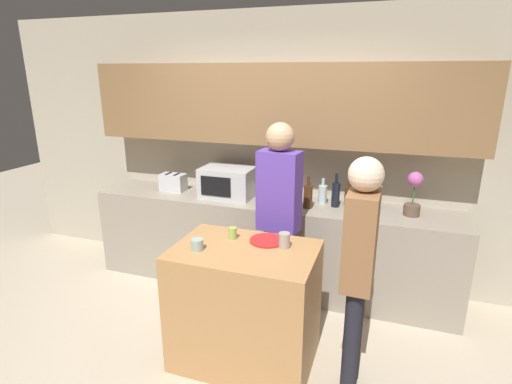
{
  "coord_description": "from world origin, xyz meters",
  "views": [
    {
      "loc": [
        1.08,
        -2.18,
        2.12
      ],
      "look_at": [
        0.17,
        0.5,
        1.27
      ],
      "focal_mm": 28.0,
      "sensor_mm": 36.0,
      "label": 1
    }
  ],
  "objects_px": {
    "cup_2": "(232,233)",
    "person_left": "(279,207)",
    "bottle_2": "(336,194)",
    "bottle_3": "(349,196)",
    "bottle_4": "(362,197)",
    "toaster": "(173,182)",
    "cup_1": "(197,244)",
    "potted_plant": "(414,194)",
    "bottle_5": "(376,198)",
    "cup_0": "(284,240)",
    "bottle_1": "(323,194)",
    "bottle_0": "(308,196)",
    "person_center": "(359,259)",
    "microwave": "(228,182)",
    "plate_on_island": "(267,240)"
  },
  "relations": [
    {
      "from": "microwave",
      "to": "potted_plant",
      "type": "xyz_separation_m",
      "value": [
        1.75,
        0.0,
        0.05
      ]
    },
    {
      "from": "plate_on_island",
      "to": "cup_1",
      "type": "height_order",
      "value": "cup_1"
    },
    {
      "from": "cup_1",
      "to": "person_left",
      "type": "xyz_separation_m",
      "value": [
        0.39,
        0.73,
        0.09
      ]
    },
    {
      "from": "microwave",
      "to": "bottle_0",
      "type": "relative_size",
      "value": 1.73
    },
    {
      "from": "toaster",
      "to": "plate_on_island",
      "type": "distance_m",
      "value": 1.67
    },
    {
      "from": "cup_1",
      "to": "cup_2",
      "type": "bearing_deg",
      "value": 58.99
    },
    {
      "from": "toaster",
      "to": "plate_on_island",
      "type": "bearing_deg",
      "value": -35.89
    },
    {
      "from": "toaster",
      "to": "bottle_1",
      "type": "xyz_separation_m",
      "value": [
        1.58,
        0.08,
        0.0
      ]
    },
    {
      "from": "bottle_2",
      "to": "bottle_5",
      "type": "relative_size",
      "value": 1.17
    },
    {
      "from": "cup_0",
      "to": "bottle_5",
      "type": "bearing_deg",
      "value": 62.82
    },
    {
      "from": "bottle_5",
      "to": "person_left",
      "type": "height_order",
      "value": "person_left"
    },
    {
      "from": "bottle_2",
      "to": "person_center",
      "type": "xyz_separation_m",
      "value": [
        0.32,
        -1.2,
        -0.05
      ]
    },
    {
      "from": "cup_0",
      "to": "person_center",
      "type": "distance_m",
      "value": 0.55
    },
    {
      "from": "potted_plant",
      "to": "bottle_2",
      "type": "relative_size",
      "value": 1.23
    },
    {
      "from": "bottle_4",
      "to": "bottle_0",
      "type": "bearing_deg",
      "value": -159.54
    },
    {
      "from": "bottle_2",
      "to": "cup_0",
      "type": "xyz_separation_m",
      "value": [
        -0.21,
        -1.06,
        -0.06
      ]
    },
    {
      "from": "potted_plant",
      "to": "person_center",
      "type": "relative_size",
      "value": 0.24
    },
    {
      "from": "microwave",
      "to": "toaster",
      "type": "height_order",
      "value": "microwave"
    },
    {
      "from": "bottle_0",
      "to": "person_center",
      "type": "height_order",
      "value": "person_center"
    },
    {
      "from": "bottle_1",
      "to": "cup_1",
      "type": "bearing_deg",
      "value": -115.59
    },
    {
      "from": "toaster",
      "to": "person_center",
      "type": "bearing_deg",
      "value": -30.07
    },
    {
      "from": "cup_1",
      "to": "microwave",
      "type": "bearing_deg",
      "value": 103.1
    },
    {
      "from": "toaster",
      "to": "cup_1",
      "type": "distance_m",
      "value": 1.58
    },
    {
      "from": "bottle_0",
      "to": "bottle_1",
      "type": "distance_m",
      "value": 0.21
    },
    {
      "from": "cup_2",
      "to": "microwave",
      "type": "bearing_deg",
      "value": 114.36
    },
    {
      "from": "bottle_1",
      "to": "cup_2",
      "type": "xyz_separation_m",
      "value": [
        -0.49,
        -1.09,
        -0.04
      ]
    },
    {
      "from": "bottle_1",
      "to": "cup_0",
      "type": "height_order",
      "value": "bottle_1"
    },
    {
      "from": "bottle_5",
      "to": "cup_0",
      "type": "bearing_deg",
      "value": -117.18
    },
    {
      "from": "plate_on_island",
      "to": "person_center",
      "type": "distance_m",
      "value": 0.71
    },
    {
      "from": "microwave",
      "to": "bottle_4",
      "type": "bearing_deg",
      "value": 3.62
    },
    {
      "from": "bottle_3",
      "to": "plate_on_island",
      "type": "relative_size",
      "value": 0.95
    },
    {
      "from": "bottle_5",
      "to": "cup_1",
      "type": "xyz_separation_m",
      "value": [
        -1.14,
        -1.35,
        -0.05
      ]
    },
    {
      "from": "bottle_2",
      "to": "bottle_4",
      "type": "height_order",
      "value": "bottle_2"
    },
    {
      "from": "microwave",
      "to": "bottle_3",
      "type": "relative_size",
      "value": 2.1
    },
    {
      "from": "bottle_2",
      "to": "bottle_3",
      "type": "xyz_separation_m",
      "value": [
        0.11,
        0.08,
        -0.03
      ]
    },
    {
      "from": "bottle_0",
      "to": "bottle_2",
      "type": "relative_size",
      "value": 0.94
    },
    {
      "from": "bottle_1",
      "to": "bottle_2",
      "type": "xyz_separation_m",
      "value": [
        0.13,
        -0.06,
        0.03
      ]
    },
    {
      "from": "potted_plant",
      "to": "bottle_1",
      "type": "height_order",
      "value": "potted_plant"
    },
    {
      "from": "cup_2",
      "to": "person_left",
      "type": "distance_m",
      "value": 0.52
    },
    {
      "from": "plate_on_island",
      "to": "cup_2",
      "type": "height_order",
      "value": "cup_2"
    },
    {
      "from": "toaster",
      "to": "bottle_0",
      "type": "xyz_separation_m",
      "value": [
        1.47,
        -0.1,
        0.02
      ]
    },
    {
      "from": "bottle_2",
      "to": "potted_plant",
      "type": "bearing_deg",
      "value": -1.96
    },
    {
      "from": "bottle_0",
      "to": "plate_on_island",
      "type": "height_order",
      "value": "bottle_0"
    },
    {
      "from": "cup_0",
      "to": "cup_2",
      "type": "relative_size",
      "value": 1.26
    },
    {
      "from": "toaster",
      "to": "bottle_2",
      "type": "bearing_deg",
      "value": 0.77
    },
    {
      "from": "bottle_1",
      "to": "toaster",
      "type": "bearing_deg",
      "value": -177.09
    },
    {
      "from": "bottle_0",
      "to": "bottle_5",
      "type": "relative_size",
      "value": 1.1
    },
    {
      "from": "potted_plant",
      "to": "bottle_5",
      "type": "relative_size",
      "value": 1.44
    },
    {
      "from": "bottle_5",
      "to": "bottle_0",
      "type": "bearing_deg",
      "value": -164.4
    },
    {
      "from": "bottle_1",
      "to": "potted_plant",
      "type": "bearing_deg",
      "value": -5.7
    }
  ]
}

